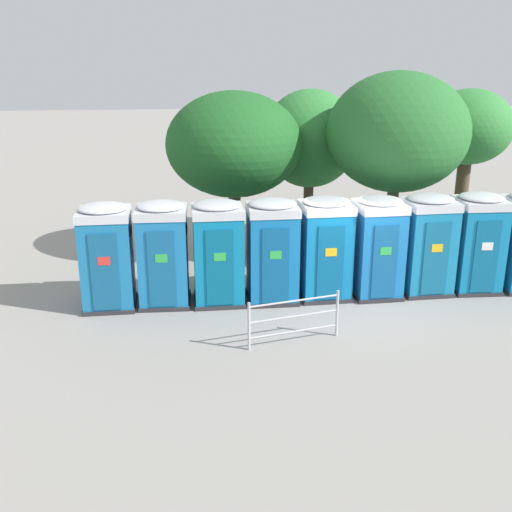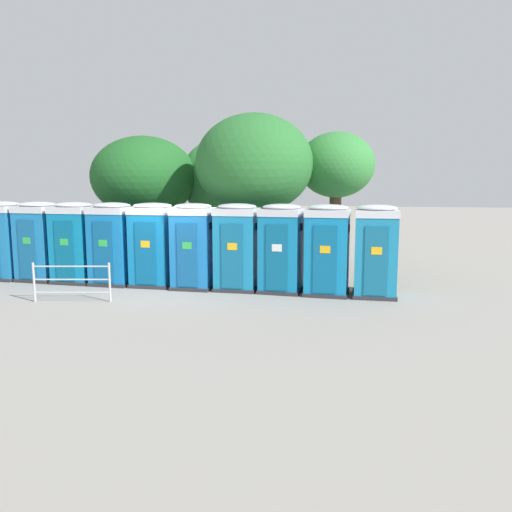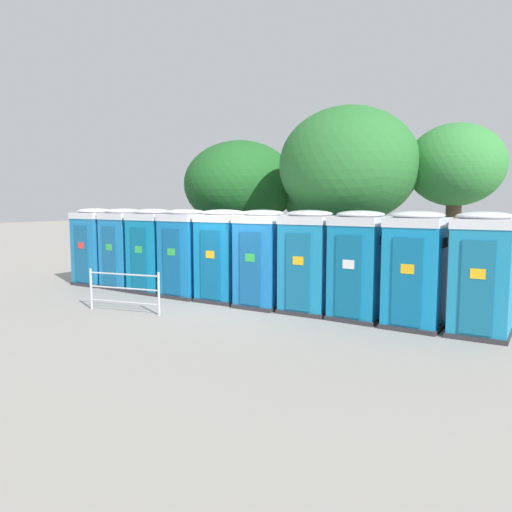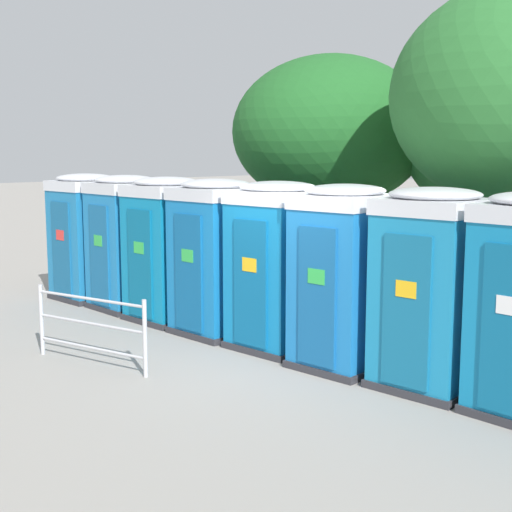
# 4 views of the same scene
# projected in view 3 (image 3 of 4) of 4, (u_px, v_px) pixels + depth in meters

# --- Properties ---
(ground_plane) EXTENTS (120.00, 120.00, 0.00)m
(ground_plane) POSITION_uv_depth(u_px,v_px,m) (235.00, 306.00, 13.21)
(ground_plane) COLOR gray
(portapotty_0) EXTENTS (1.24, 1.22, 2.54)m
(portapotty_0) POSITION_uv_depth(u_px,v_px,m) (96.00, 246.00, 16.60)
(portapotty_0) COLOR #2D2D33
(portapotty_0) RESTS_ON ground
(portapotty_1) EXTENTS (1.24, 1.24, 2.54)m
(portapotty_1) POSITION_uv_depth(u_px,v_px,m) (124.00, 248.00, 15.91)
(portapotty_1) COLOR #2D2D33
(portapotty_1) RESTS_ON ground
(portapotty_2) EXTENTS (1.24, 1.21, 2.54)m
(portapotty_2) POSITION_uv_depth(u_px,v_px,m) (153.00, 250.00, 15.15)
(portapotty_2) COLOR #2D2D33
(portapotty_2) RESTS_ON ground
(portapotty_3) EXTENTS (1.23, 1.21, 2.54)m
(portapotty_3) POSITION_uv_depth(u_px,v_px,m) (186.00, 253.00, 14.42)
(portapotty_3) COLOR #2D2D33
(portapotty_3) RESTS_ON ground
(portapotty_4) EXTENTS (1.27, 1.23, 2.54)m
(portapotty_4) POSITION_uv_depth(u_px,v_px,m) (223.00, 255.00, 13.75)
(portapotty_4) COLOR #2D2D33
(portapotty_4) RESTS_ON ground
(portapotty_5) EXTENTS (1.20, 1.23, 2.54)m
(portapotty_5) POSITION_uv_depth(u_px,v_px,m) (262.00, 258.00, 12.97)
(portapotty_5) COLOR #2D2D33
(portapotty_5) RESTS_ON ground
(portapotty_6) EXTENTS (1.26, 1.23, 2.54)m
(portapotty_6) POSITION_uv_depth(u_px,v_px,m) (309.00, 261.00, 12.32)
(portapotty_6) COLOR #2D2D33
(portapotty_6) RESTS_ON ground
(portapotty_7) EXTENTS (1.22, 1.24, 2.54)m
(portapotty_7) POSITION_uv_depth(u_px,v_px,m) (359.00, 265.00, 11.59)
(portapotty_7) COLOR #2D2D33
(portapotty_7) RESTS_ON ground
(portapotty_8) EXTENTS (1.23, 1.21, 2.54)m
(portapotty_8) POSITION_uv_depth(u_px,v_px,m) (416.00, 269.00, 10.82)
(portapotty_8) COLOR #2D2D33
(portapotty_8) RESTS_ON ground
(portapotty_9) EXTENTS (1.21, 1.24, 2.54)m
(portapotty_9) POSITION_uv_depth(u_px,v_px,m) (482.00, 274.00, 10.12)
(portapotty_9) COLOR #2D2D33
(portapotty_9) RESTS_ON ground
(street_tree_0) EXTENTS (3.04, 3.04, 4.85)m
(street_tree_0) POSITION_uv_depth(u_px,v_px,m) (323.00, 186.00, 17.37)
(street_tree_0) COLOR brown
(street_tree_0) RESTS_ON ground
(street_tree_1) EXTENTS (3.95, 3.95, 4.88)m
(street_tree_1) POSITION_uv_depth(u_px,v_px,m) (240.00, 185.00, 17.57)
(street_tree_1) COLOR brown
(street_tree_1) RESTS_ON ground
(street_tree_2) EXTENTS (3.95, 3.95, 5.43)m
(street_tree_2) POSITION_uv_depth(u_px,v_px,m) (348.00, 166.00, 14.20)
(street_tree_2) COLOR brown
(street_tree_2) RESTS_ON ground
(street_tree_3) EXTENTS (2.65, 2.65, 4.89)m
(street_tree_3) POSITION_uv_depth(u_px,v_px,m) (455.00, 168.00, 13.75)
(street_tree_3) COLOR brown
(street_tree_3) RESTS_ON ground
(event_barrier) EXTENTS (2.01, 0.51, 1.05)m
(event_barrier) POSITION_uv_depth(u_px,v_px,m) (124.00, 290.00, 12.40)
(event_barrier) COLOR #B7B7BC
(event_barrier) RESTS_ON ground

